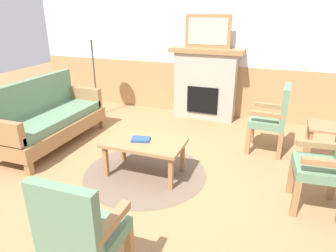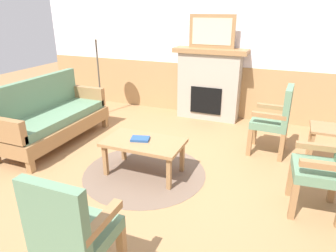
{
  "view_description": "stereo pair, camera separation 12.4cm",
  "coord_description": "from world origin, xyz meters",
  "px_view_note": "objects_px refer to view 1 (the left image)",
  "views": [
    {
      "loc": [
        1.21,
        -2.95,
        1.94
      ],
      "look_at": [
        0.0,
        0.35,
        0.55
      ],
      "focal_mm": 32.06,
      "sensor_mm": 36.0,
      "label": 1
    },
    {
      "loc": [
        1.32,
        -2.91,
        1.94
      ],
      "look_at": [
        0.0,
        0.35,
        0.55
      ],
      "focal_mm": 32.06,
      "sensor_mm": 36.0,
      "label": 2
    }
  ],
  "objects_px": {
    "framed_picture": "(208,31)",
    "armchair_front_left": "(80,232)",
    "armchair_by_window_left": "(329,162)",
    "side_table": "(325,134)",
    "couch": "(49,119)",
    "floor_lamp_by_couch": "(91,37)",
    "armchair_near_fireplace": "(273,116)",
    "book_on_table": "(141,139)",
    "coffee_table": "(144,145)",
    "fireplace": "(205,83)"
  },
  "relations": [
    {
      "from": "armchair_by_window_left",
      "to": "floor_lamp_by_couch",
      "type": "height_order",
      "value": "floor_lamp_by_couch"
    },
    {
      "from": "couch",
      "to": "armchair_front_left",
      "type": "bearing_deg",
      "value": -45.34
    },
    {
      "from": "armchair_near_fireplace",
      "to": "side_table",
      "type": "bearing_deg",
      "value": -14.94
    },
    {
      "from": "armchair_front_left",
      "to": "armchair_near_fireplace",
      "type": "bearing_deg",
      "value": 68.4
    },
    {
      "from": "framed_picture",
      "to": "floor_lamp_by_couch",
      "type": "bearing_deg",
      "value": -162.67
    },
    {
      "from": "couch",
      "to": "armchair_by_window_left",
      "type": "xyz_separation_m",
      "value": [
        3.68,
        -0.33,
        0.14
      ]
    },
    {
      "from": "armchair_by_window_left",
      "to": "side_table",
      "type": "xyz_separation_m",
      "value": [
        0.09,
        1.02,
        -0.1
      ]
    },
    {
      "from": "side_table",
      "to": "armchair_front_left",
      "type": "bearing_deg",
      "value": -123.52
    },
    {
      "from": "fireplace",
      "to": "armchair_front_left",
      "type": "distance_m",
      "value": 4.0
    },
    {
      "from": "fireplace",
      "to": "framed_picture",
      "type": "distance_m",
      "value": 0.91
    },
    {
      "from": "fireplace",
      "to": "armchair_near_fireplace",
      "type": "xyz_separation_m",
      "value": [
        1.24,
        -1.12,
        -0.11
      ]
    },
    {
      "from": "book_on_table",
      "to": "side_table",
      "type": "height_order",
      "value": "side_table"
    },
    {
      "from": "armchair_front_left",
      "to": "armchair_by_window_left",
      "type": "bearing_deg",
      "value": 44.68
    },
    {
      "from": "armchair_front_left",
      "to": "side_table",
      "type": "relative_size",
      "value": 1.78
    },
    {
      "from": "fireplace",
      "to": "framed_picture",
      "type": "height_order",
      "value": "framed_picture"
    },
    {
      "from": "coffee_table",
      "to": "armchair_front_left",
      "type": "bearing_deg",
      "value": -80.11
    },
    {
      "from": "framed_picture",
      "to": "armchair_front_left",
      "type": "xyz_separation_m",
      "value": [
        0.1,
        -4.0,
        -1.02
      ]
    },
    {
      "from": "side_table",
      "to": "coffee_table",
      "type": "bearing_deg",
      "value": -154.11
    },
    {
      "from": "armchair_near_fireplace",
      "to": "coffee_table",
      "type": "bearing_deg",
      "value": -140.4
    },
    {
      "from": "side_table",
      "to": "armchair_near_fireplace",
      "type": "bearing_deg",
      "value": 165.06
    },
    {
      "from": "floor_lamp_by_couch",
      "to": "armchair_front_left",
      "type": "bearing_deg",
      "value": -58.71
    },
    {
      "from": "armchair_front_left",
      "to": "floor_lamp_by_couch",
      "type": "relative_size",
      "value": 0.58
    },
    {
      "from": "coffee_table",
      "to": "side_table",
      "type": "height_order",
      "value": "side_table"
    },
    {
      "from": "armchair_near_fireplace",
      "to": "floor_lamp_by_couch",
      "type": "distance_m",
      "value": 3.36
    },
    {
      "from": "framed_picture",
      "to": "coffee_table",
      "type": "bearing_deg",
      "value": -94.8
    },
    {
      "from": "book_on_table",
      "to": "side_table",
      "type": "bearing_deg",
      "value": 25.15
    },
    {
      "from": "book_on_table",
      "to": "armchair_front_left",
      "type": "distance_m",
      "value": 1.74
    },
    {
      "from": "armchair_near_fireplace",
      "to": "armchair_front_left",
      "type": "height_order",
      "value": "same"
    },
    {
      "from": "armchair_by_window_left",
      "to": "floor_lamp_by_couch",
      "type": "distance_m",
      "value": 4.23
    },
    {
      "from": "fireplace",
      "to": "side_table",
      "type": "height_order",
      "value": "fireplace"
    },
    {
      "from": "coffee_table",
      "to": "side_table",
      "type": "distance_m",
      "value": 2.32
    },
    {
      "from": "book_on_table",
      "to": "armchair_near_fireplace",
      "type": "relative_size",
      "value": 0.22
    },
    {
      "from": "framed_picture",
      "to": "book_on_table",
      "type": "bearing_deg",
      "value": -96.06
    },
    {
      "from": "couch",
      "to": "armchair_near_fireplace",
      "type": "relative_size",
      "value": 1.84
    },
    {
      "from": "coffee_table",
      "to": "side_table",
      "type": "relative_size",
      "value": 1.75
    },
    {
      "from": "side_table",
      "to": "book_on_table",
      "type": "bearing_deg",
      "value": -154.85
    },
    {
      "from": "fireplace",
      "to": "armchair_by_window_left",
      "type": "xyz_separation_m",
      "value": [
        1.8,
        -2.32,
        -0.11
      ]
    },
    {
      "from": "armchair_near_fireplace",
      "to": "fireplace",
      "type": "bearing_deg",
      "value": 137.86
    },
    {
      "from": "couch",
      "to": "floor_lamp_by_couch",
      "type": "distance_m",
      "value": 1.74
    },
    {
      "from": "framed_picture",
      "to": "book_on_table",
      "type": "relative_size",
      "value": 3.66
    },
    {
      "from": "couch",
      "to": "coffee_table",
      "type": "xyz_separation_m",
      "value": [
        1.69,
        -0.32,
        -0.01
      ]
    },
    {
      "from": "framed_picture",
      "to": "armchair_by_window_left",
      "type": "height_order",
      "value": "framed_picture"
    },
    {
      "from": "couch",
      "to": "armchair_front_left",
      "type": "distance_m",
      "value": 2.82
    },
    {
      "from": "framed_picture",
      "to": "armchair_near_fireplace",
      "type": "xyz_separation_m",
      "value": [
        1.24,
        -1.12,
        -1.02
      ]
    },
    {
      "from": "couch",
      "to": "armchair_near_fireplace",
      "type": "distance_m",
      "value": 3.24
    },
    {
      "from": "framed_picture",
      "to": "book_on_table",
      "type": "distance_m",
      "value": 2.56
    },
    {
      "from": "armchair_by_window_left",
      "to": "armchair_front_left",
      "type": "distance_m",
      "value": 2.39
    },
    {
      "from": "armchair_by_window_left",
      "to": "floor_lamp_by_couch",
      "type": "bearing_deg",
      "value": 155.57
    },
    {
      "from": "armchair_near_fireplace",
      "to": "side_table",
      "type": "distance_m",
      "value": 0.68
    },
    {
      "from": "couch",
      "to": "coffee_table",
      "type": "bearing_deg",
      "value": -10.59
    }
  ]
}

